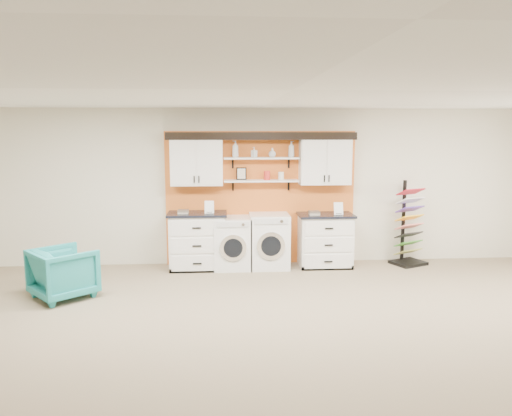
{
  "coord_description": "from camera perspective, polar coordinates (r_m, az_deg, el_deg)",
  "views": [
    {
      "loc": [
        -0.71,
        -4.95,
        2.4
      ],
      "look_at": [
        -0.2,
        2.3,
        1.28
      ],
      "focal_mm": 35.0,
      "sensor_mm": 36.0,
      "label": 1
    }
  ],
  "objects": [
    {
      "name": "washer",
      "position": [
        8.81,
        -2.69,
        -3.98
      ],
      "size": [
        0.65,
        0.71,
        0.91
      ],
      "color": "white",
      "rests_on": "floor"
    },
    {
      "name": "upper_cabinet_left",
      "position": [
        8.77,
        -6.79,
        5.33
      ],
      "size": [
        0.9,
        0.35,
        0.84
      ],
      "color": "white",
      "rests_on": "wall_back"
    },
    {
      "name": "canister_red",
      "position": [
        8.82,
        1.26,
        3.75
      ],
      "size": [
        0.11,
        0.11,
        0.16
      ],
      "primitive_type": "cylinder",
      "color": "red",
      "rests_on": "shelf_lower"
    },
    {
      "name": "ceiling",
      "position": [
        5.02,
        4.24,
        13.32
      ],
      "size": [
        10.0,
        10.0,
        0.0
      ],
      "primitive_type": "plane",
      "rotation": [
        3.14,
        0.0,
        0.0
      ],
      "color": "white",
      "rests_on": "wall_back"
    },
    {
      "name": "dryer",
      "position": [
        8.84,
        1.51,
        -3.76
      ],
      "size": [
        0.69,
        0.71,
        0.96
      ],
      "color": "white",
      "rests_on": "floor"
    },
    {
      "name": "armchair",
      "position": [
        7.81,
        -21.14,
        -6.91
      ],
      "size": [
        1.12,
        1.12,
        0.73
      ],
      "primitive_type": "imported",
      "rotation": [
        0.0,
        0.0,
        2.29
      ],
      "color": "teal",
      "rests_on": "floor"
    },
    {
      "name": "canister_cream",
      "position": [
        8.85,
        2.88,
        3.69
      ],
      "size": [
        0.1,
        0.1,
        0.14
      ],
      "primitive_type": "cylinder",
      "color": "silver",
      "rests_on": "shelf_lower"
    },
    {
      "name": "shelf_upper",
      "position": [
        8.79,
        0.62,
        5.73
      ],
      "size": [
        1.32,
        0.28,
        0.03
      ],
      "primitive_type": "cube",
      "color": "white",
      "rests_on": "wall_back"
    },
    {
      "name": "crown_molding",
      "position": [
        8.79,
        0.61,
        8.32
      ],
      "size": [
        3.3,
        0.41,
        0.13
      ],
      "color": "black",
      "rests_on": "wall_back"
    },
    {
      "name": "soap_bottle_c",
      "position": [
        8.8,
        1.87,
        6.35
      ],
      "size": [
        0.15,
        0.15,
        0.16
      ],
      "primitive_type": "imported",
      "rotation": [
        0.0,
        0.0,
        0.25
      ],
      "color": "silver",
      "rests_on": "shelf_upper"
    },
    {
      "name": "soap_bottle_a",
      "position": [
        8.76,
        -2.37,
        6.75
      ],
      "size": [
        0.13,
        0.13,
        0.29
      ],
      "primitive_type": "imported",
      "rotation": [
        0.0,
        0.0,
        -1.34
      ],
      "color": "silver",
      "rests_on": "shelf_upper"
    },
    {
      "name": "floor",
      "position": [
        5.55,
        3.9,
        -16.88
      ],
      "size": [
        10.0,
        10.0,
        0.0
      ],
      "primitive_type": "plane",
      "color": "#88765B",
      "rests_on": "ground"
    },
    {
      "name": "base_cabinet_left",
      "position": [
        8.81,
        -6.68,
        -3.74
      ],
      "size": [
        1.02,
        0.66,
        1.0
      ],
      "color": "white",
      "rests_on": "floor"
    },
    {
      "name": "base_cabinet_right",
      "position": [
        8.99,
        7.89,
        -3.65
      ],
      "size": [
        0.97,
        0.66,
        0.95
      ],
      "color": "white",
      "rests_on": "floor"
    },
    {
      "name": "soap_bottle_d",
      "position": [
        8.84,
        4.06,
        6.73
      ],
      "size": [
        0.14,
        0.14,
        0.28
      ],
      "primitive_type": "imported",
      "rotation": [
        0.0,
        0.0,
        1.93
      ],
      "color": "silver",
      "rests_on": "shelf_upper"
    },
    {
      "name": "wall_back",
      "position": [
        9.03,
        0.51,
        2.43
      ],
      "size": [
        10.0,
        0.0,
        10.0
      ],
      "primitive_type": "plane",
      "rotation": [
        1.57,
        0.0,
        0.0
      ],
      "color": "beige",
      "rests_on": "floor"
    },
    {
      "name": "sample_rack",
      "position": [
        9.45,
        17.01,
        -3.21
      ],
      "size": [
        0.69,
        0.65,
        1.52
      ],
      "rotation": [
        0.0,
        0.0,
        0.42
      ],
      "color": "black",
      "rests_on": "floor"
    },
    {
      "name": "shelf_lower",
      "position": [
        8.82,
        0.61,
        3.13
      ],
      "size": [
        1.32,
        0.28,
        0.03
      ],
      "primitive_type": "cube",
      "color": "white",
      "rests_on": "wall_back"
    },
    {
      "name": "upper_cabinet_right",
      "position": [
        8.95,
        7.88,
        5.38
      ],
      "size": [
        0.9,
        0.35,
        0.84
      ],
      "color": "white",
      "rests_on": "wall_back"
    },
    {
      "name": "picture_frame",
      "position": [
        8.84,
        -1.68,
        3.95
      ],
      "size": [
        0.18,
        0.02,
        0.22
      ],
      "color": "black",
      "rests_on": "shelf_lower"
    },
    {
      "name": "soap_bottle_b",
      "position": [
        8.78,
        -0.22,
        6.41
      ],
      "size": [
        0.12,
        0.11,
        0.18
      ],
      "primitive_type": "imported",
      "rotation": [
        0.0,
        0.0,
        -0.93
      ],
      "color": "silver",
      "rests_on": "shelf_upper"
    },
    {
      "name": "accent_panel",
      "position": [
        9.02,
        0.52,
        1.15
      ],
      "size": [
        3.4,
        0.07,
        2.4
      ],
      "primitive_type": "cube",
      "color": "orange",
      "rests_on": "wall_back"
    }
  ]
}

